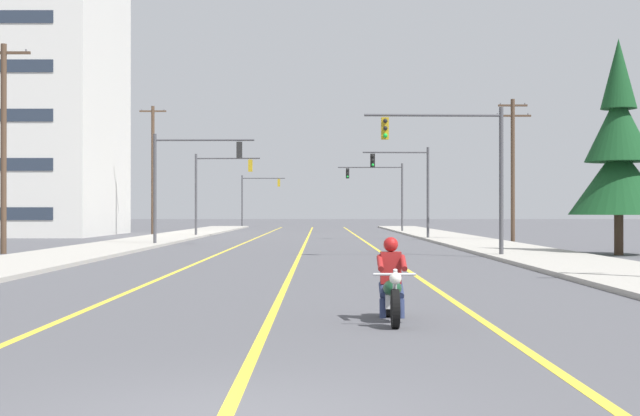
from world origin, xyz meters
name	(u,v)px	position (x,y,z in m)	size (l,w,h in m)	color
lane_stripe_center	(305,242)	(-0.07, 45.00, 0.00)	(0.16, 100.00, 0.01)	yellow
lane_stripe_left	(246,242)	(-3.71, 45.00, 0.00)	(0.16, 100.00, 0.01)	yellow
lane_stripe_right	(366,242)	(3.65, 45.00, 0.00)	(0.16, 100.00, 0.01)	yellow
sidewalk_kerb_right	(483,244)	(9.87, 40.00, 0.07)	(4.40, 110.00, 0.14)	#ADA89E
sidewalk_kerb_left	(127,244)	(-9.87, 40.00, 0.07)	(4.40, 110.00, 0.14)	#ADA89E
motorcycle_with_rider	(391,288)	(2.05, 7.06, 0.59)	(0.70, 2.19, 1.46)	black
traffic_signal_near_right	(461,157)	(6.60, 27.65, 4.15)	(5.74, 0.50, 6.20)	#47474C
traffic_signal_near_left	(184,171)	(-6.71, 40.05, 4.14)	(5.61, 0.37, 6.20)	#47474C
traffic_signal_mid_right	(409,179)	(6.80, 50.06, 4.07)	(4.47, 0.48, 6.20)	#47474C
traffic_signal_mid_left	(214,182)	(-7.06, 56.72, 4.10)	(4.90, 0.48, 6.20)	#47474C
traffic_signal_far_right	(383,186)	(6.49, 69.85, 4.16)	(5.86, 0.37, 6.20)	#47474C
traffic_signal_far_left	(255,193)	(-7.00, 95.70, 4.12)	(5.25, 0.39, 6.20)	#47474C
utility_pole_left_near	(3,144)	(-13.36, 30.86, 4.94)	(2.39, 0.26, 9.41)	#4C3828
utility_pole_right_far	(513,165)	(12.95, 46.55, 4.83)	(2.30, 0.26, 8.97)	#4C3828
utility_pole_left_far	(153,168)	(-12.34, 60.15, 5.30)	(2.10, 0.26, 10.18)	#4C3828
conifer_tree_right_verge_near	(618,156)	(13.83, 29.79, 4.33)	(4.29, 4.29, 9.45)	#423023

